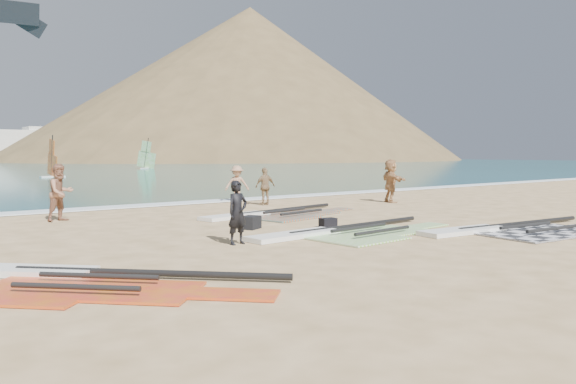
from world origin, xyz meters
TOP-DOWN VIEW (x-y plane):
  - ground at (0.00, 0.00)m, footprint 300.00×300.00m
  - surf_line at (0.00, 12.30)m, footprint 300.00×1.20m
  - headland_main at (85.00, 130.00)m, footprint 143.00×143.00m
  - headland_minor at (120.00, 140.00)m, footprint 70.00×70.00m
  - rig_grey at (3.25, -0.86)m, footprint 6.50×2.90m
  - rig_green at (-0.70, 1.59)m, footprint 6.48×2.61m
  - rig_orange at (0.51, 6.29)m, footprint 6.39×2.99m
  - rig_red at (-8.04, 0.41)m, footprint 4.85×5.45m
  - gear_bag_near at (-1.94, 4.10)m, footprint 0.71×0.64m
  - gear_bag_far at (-0.02, 2.94)m, footprint 0.50×0.39m
  - person_wetsuit at (-3.72, 2.06)m, footprint 0.59×0.42m
  - beachgoer_left at (-5.60, 9.32)m, footprint 1.06×0.94m
  - beachgoer_mid at (2.46, 11.50)m, footprint 1.20×1.03m
  - beachgoer_back at (2.67, 9.71)m, footprint 0.93×0.43m
  - beachgoer_right at (7.66, 7.31)m, footprint 1.15×1.84m
  - windsurfer_centre at (3.32, 42.07)m, footprint 2.07×2.51m
  - windsurfer_right at (20.84, 61.57)m, footprint 2.20×2.22m

SIDE VIEW (x-z plane):
  - ground at x=0.00m, z-range 0.00..0.00m
  - surf_line at x=0.00m, z-range -0.02..0.02m
  - headland_main at x=85.00m, z-range -22.50..22.50m
  - headland_minor at x=120.00m, z-range -14.00..14.00m
  - rig_red at x=-8.04m, z-range -0.05..0.15m
  - rig_orange at x=0.51m, z-range -0.05..0.15m
  - rig_green at x=-0.70m, z-range -0.05..0.15m
  - rig_grey at x=3.25m, z-range -0.05..0.15m
  - gear_bag_far at x=-0.02m, z-range 0.00..0.27m
  - gear_bag_near at x=-1.94m, z-range 0.00..0.37m
  - person_wetsuit at x=-3.72m, z-range 0.00..1.51m
  - beachgoer_back at x=2.67m, z-range 0.00..1.55m
  - beachgoer_mid at x=2.46m, z-range 0.00..1.61m
  - beachgoer_left at x=-5.60m, z-range 0.00..1.81m
  - beachgoer_right at x=7.66m, z-range 0.00..1.89m
  - windsurfer_centre at x=3.32m, z-range -0.73..3.01m
  - windsurfer_right at x=20.84m, z-range -0.86..3.34m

